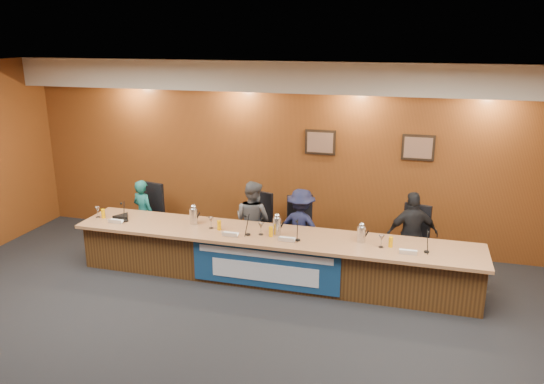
{
  "coord_description": "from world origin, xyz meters",
  "views": [
    {
      "loc": [
        2.0,
        -4.73,
        3.62
      ],
      "look_at": [
        -0.05,
        2.55,
        1.35
      ],
      "focal_mm": 35.0,
      "sensor_mm": 36.0,
      "label": 1
    }
  ],
  "objects_px": {
    "panelist_c": "(301,227)",
    "panelist_d": "(412,235)",
    "office_chair_d": "(411,245)",
    "carafe_right": "(361,234)",
    "carafe_mid": "(277,226)",
    "dais_body": "(272,258)",
    "panelist_b": "(253,220)",
    "banner": "(265,267)",
    "office_chair_c": "(302,234)",
    "office_chair_a": "(147,218)",
    "carafe_left": "(194,216)",
    "panelist_a": "(144,213)",
    "office_chair_b": "(255,229)",
    "speakerphone": "(123,217)"
  },
  "relations": [
    {
      "from": "panelist_a",
      "to": "office_chair_c",
      "type": "height_order",
      "value": "panelist_a"
    },
    {
      "from": "office_chair_b",
      "to": "carafe_left",
      "type": "bearing_deg",
      "value": -119.64
    },
    {
      "from": "office_chair_d",
      "to": "carafe_right",
      "type": "bearing_deg",
      "value": -116.33
    },
    {
      "from": "carafe_mid",
      "to": "carafe_right",
      "type": "height_order",
      "value": "carafe_mid"
    },
    {
      "from": "office_chair_c",
      "to": "carafe_mid",
      "type": "distance_m",
      "value": 0.92
    },
    {
      "from": "panelist_c",
      "to": "panelist_d",
      "type": "height_order",
      "value": "panelist_d"
    },
    {
      "from": "office_chair_b",
      "to": "carafe_mid",
      "type": "bearing_deg",
      "value": -35.94
    },
    {
      "from": "panelist_d",
      "to": "office_chair_d",
      "type": "distance_m",
      "value": 0.22
    },
    {
      "from": "office_chair_d",
      "to": "carafe_left",
      "type": "relative_size",
      "value": 1.91
    },
    {
      "from": "panelist_c",
      "to": "carafe_left",
      "type": "relative_size",
      "value": 5.04
    },
    {
      "from": "office_chair_c",
      "to": "speakerphone",
      "type": "relative_size",
      "value": 1.5
    },
    {
      "from": "panelist_b",
      "to": "panelist_c",
      "type": "bearing_deg",
      "value": -160.03
    },
    {
      "from": "office_chair_d",
      "to": "carafe_right",
      "type": "relative_size",
      "value": 2.06
    },
    {
      "from": "panelist_d",
      "to": "carafe_right",
      "type": "xyz_separation_m",
      "value": [
        -0.7,
        -0.67,
        0.19
      ]
    },
    {
      "from": "panelist_d",
      "to": "office_chair_b",
      "type": "height_order",
      "value": "panelist_d"
    },
    {
      "from": "carafe_mid",
      "to": "dais_body",
      "type": "bearing_deg",
      "value": 159.5
    },
    {
      "from": "office_chair_b",
      "to": "office_chair_a",
      "type": "bearing_deg",
      "value": -162.93
    },
    {
      "from": "office_chair_d",
      "to": "carafe_mid",
      "type": "height_order",
      "value": "carafe_mid"
    },
    {
      "from": "dais_body",
      "to": "carafe_right",
      "type": "distance_m",
      "value": 1.42
    },
    {
      "from": "carafe_right",
      "to": "speakerphone",
      "type": "xyz_separation_m",
      "value": [
        -3.83,
        -0.02,
        -0.09
      ]
    },
    {
      "from": "panelist_a",
      "to": "panelist_c",
      "type": "relative_size",
      "value": 0.95
    },
    {
      "from": "carafe_right",
      "to": "panelist_a",
      "type": "bearing_deg",
      "value": 170.11
    },
    {
      "from": "panelist_b",
      "to": "office_chair_d",
      "type": "distance_m",
      "value": 2.55
    },
    {
      "from": "carafe_mid",
      "to": "panelist_c",
      "type": "bearing_deg",
      "value": 73.65
    },
    {
      "from": "speakerphone",
      "to": "panelist_c",
      "type": "bearing_deg",
      "value": 13.76
    },
    {
      "from": "panelist_b",
      "to": "panelist_d",
      "type": "relative_size",
      "value": 0.98
    },
    {
      "from": "panelist_c",
      "to": "panelist_d",
      "type": "relative_size",
      "value": 0.93
    },
    {
      "from": "office_chair_d",
      "to": "carafe_right",
      "type": "xyz_separation_m",
      "value": [
        -0.7,
        -0.77,
        0.39
      ]
    },
    {
      "from": "panelist_c",
      "to": "speakerphone",
      "type": "distance_m",
      "value": 2.89
    },
    {
      "from": "dais_body",
      "to": "banner",
      "type": "distance_m",
      "value": 0.42
    },
    {
      "from": "dais_body",
      "to": "carafe_left",
      "type": "height_order",
      "value": "carafe_left"
    },
    {
      "from": "office_chair_a",
      "to": "carafe_left",
      "type": "xyz_separation_m",
      "value": [
        1.24,
        -0.72,
        0.4
      ]
    },
    {
      "from": "dais_body",
      "to": "panelist_c",
      "type": "bearing_deg",
      "value": 67.03
    },
    {
      "from": "banner",
      "to": "panelist_d",
      "type": "height_order",
      "value": "panelist_d"
    },
    {
      "from": "office_chair_c",
      "to": "panelist_a",
      "type": "bearing_deg",
      "value": 157.11
    },
    {
      "from": "banner",
      "to": "carafe_right",
      "type": "height_order",
      "value": "carafe_right"
    },
    {
      "from": "office_chair_a",
      "to": "panelist_c",
      "type": "bearing_deg",
      "value": 9.68
    },
    {
      "from": "office_chair_b",
      "to": "office_chair_d",
      "type": "bearing_deg",
      "value": 17.07
    },
    {
      "from": "dais_body",
      "to": "carafe_mid",
      "type": "height_order",
      "value": "carafe_mid"
    },
    {
      "from": "carafe_right",
      "to": "office_chair_a",
      "type": "bearing_deg",
      "value": 168.67
    },
    {
      "from": "office_chair_a",
      "to": "carafe_left",
      "type": "height_order",
      "value": "carafe_left"
    },
    {
      "from": "office_chair_c",
      "to": "panelist_b",
      "type": "bearing_deg",
      "value": 162.08
    },
    {
      "from": "panelist_b",
      "to": "carafe_right",
      "type": "height_order",
      "value": "panelist_b"
    },
    {
      "from": "office_chair_b",
      "to": "office_chair_d",
      "type": "distance_m",
      "value": 2.54
    },
    {
      "from": "panelist_b",
      "to": "panelist_a",
      "type": "bearing_deg",
      "value": 19.97
    },
    {
      "from": "panelist_a",
      "to": "office_chair_a",
      "type": "distance_m",
      "value": 0.16
    },
    {
      "from": "panelist_b",
      "to": "panelist_d",
      "type": "bearing_deg",
      "value": -160.03
    },
    {
      "from": "panelist_d",
      "to": "carafe_right",
      "type": "relative_size",
      "value": 5.81
    },
    {
      "from": "dais_body",
      "to": "office_chair_c",
      "type": "height_order",
      "value": "dais_body"
    },
    {
      "from": "carafe_left",
      "to": "carafe_mid",
      "type": "bearing_deg",
      "value": -3.48
    }
  ]
}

